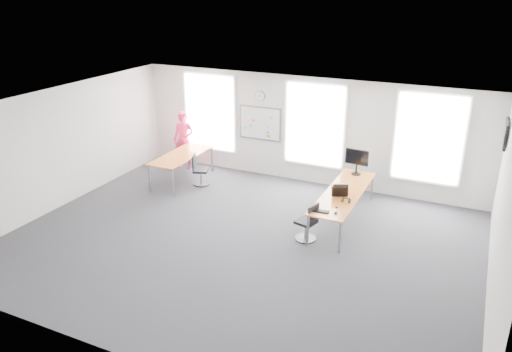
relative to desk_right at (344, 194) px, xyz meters
The scene contains 24 objects.
floor 2.71m from the desk_right, 132.00° to the right, with size 10.00×10.00×0.00m, color #28272C.
ceiling 3.48m from the desk_right, 132.00° to the right, with size 10.00×10.00×0.00m, color white.
wall_back 2.81m from the desk_right, 130.51° to the left, with size 10.00×10.00×0.00m, color silver.
wall_front 6.25m from the desk_right, 106.43° to the right, with size 10.00×10.00×0.00m, color silver.
wall_left 7.07m from the desk_right, 163.91° to the right, with size 10.00×10.00×0.00m, color silver.
wall_right 3.87m from the desk_right, 30.96° to the right, with size 10.00×10.00×0.00m, color silver.
window_left 5.26m from the desk_right, 156.95° to the left, with size 1.60×0.06×2.20m, color white.
window_mid 2.68m from the desk_right, 125.71° to the left, with size 1.60×0.06×2.20m, color white.
window_right 2.73m from the desk_right, 52.60° to the left, with size 1.60×0.06×2.20m, color white.
desk_right is the anchor object (origin of this frame).
desk_left 4.90m from the desk_right, behind, with size 0.88×2.19×0.80m.
chair_right 1.36m from the desk_right, 109.40° to the right, with size 0.49×0.49×0.88m.
chair_left 4.35m from the desk_right, behind, with size 0.51×0.50×0.87m.
person 5.64m from the desk_right, 164.18° to the left, with size 0.64×0.42×1.76m, color #E2275C.
whiteboard 3.80m from the desk_right, 146.91° to the left, with size 1.20×0.03×0.90m, color white.
wall_clock 4.05m from the desk_right, 146.91° to the left, with size 0.30×0.30×0.04m, color gray.
tv 3.72m from the desk_right, 18.22° to the left, with size 0.06×0.90×0.55m, color black.
keyboard 1.28m from the desk_right, 97.92° to the right, with size 0.41×0.14×0.02m, color black.
mouse 1.23m from the desk_right, 82.33° to the right, with size 0.08×0.12×0.05m, color black.
lens_cap 0.94m from the desk_right, 84.13° to the right, with size 0.06×0.06×0.01m, color black.
headphones 0.61m from the desk_right, 70.81° to the right, with size 0.20×0.11×0.12m.
laptop_sleeve 0.37m from the desk_right, 91.63° to the right, with size 0.36×0.30×0.28m.
paper_stack 0.20m from the desk_right, 143.12° to the left, with size 0.34×0.26×0.12m, color beige.
monitor 1.31m from the desk_right, 91.80° to the left, with size 0.60×0.24×0.67m.
Camera 1 is at (4.44, -8.68, 5.38)m, focal length 35.00 mm.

